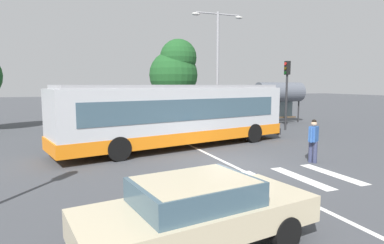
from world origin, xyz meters
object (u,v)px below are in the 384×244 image
Objects in this scene: parked_car_blue at (88,117)px; traffic_light_far_corner at (287,84)px; twin_arm_street_lamp at (218,57)px; foreground_sedan at (197,209)px; parked_car_charcoal at (125,115)px; parked_car_red at (161,114)px; background_tree_right at (175,70)px; bus_stop_shelter at (279,93)px; parked_car_teal at (193,113)px; city_transit_bus at (178,115)px; pedestrian_crossing_street at (313,138)px.

parked_car_blue is 0.99× the size of traffic_light_far_corner.
foreground_sedan is at bearing -116.93° from twin_arm_street_lamp.
parked_car_charcoal and parked_car_red have the same top height.
parked_car_red is (4.86, 19.48, 0.00)m from foreground_sedan.
twin_arm_street_lamp is 10.36m from background_tree_right.
parked_car_blue is at bearing -175.57° from parked_car_red.
bus_stop_shelter reaches higher than parked_car_charcoal.
traffic_light_far_corner is at bearing -119.85° from bus_stop_shelter.
parked_car_charcoal is 1.16× the size of bus_stop_shelter.
traffic_light_far_corner is 4.11m from bus_stop_shelter.
parked_car_blue is 1.00× the size of parked_car_teal.
parked_car_red is (5.54, 0.43, 0.00)m from parked_car_blue.
parked_car_blue is 5.56m from parked_car_red.
parked_car_charcoal and parked_car_teal have the same top height.
traffic_light_far_corner is 0.61× the size of background_tree_right.
twin_arm_street_lamp is at bearing -91.18° from background_tree_right.
parked_car_blue and parked_car_red have the same top height.
city_transit_bus is 1.61× the size of background_tree_right.
pedestrian_crossing_street is 0.21× the size of twin_arm_street_lamp.
pedestrian_crossing_street is 15.00m from parked_car_red.
twin_arm_street_lamp is at bearing 63.07° from foreground_sedan.
parked_car_red is (2.82, 0.06, 0.00)m from parked_car_charcoal.
city_transit_bus reaches higher than foreground_sedan.
parked_car_teal is at bearing -96.77° from background_tree_right.
foreground_sedan is (-2.93, -9.63, -0.82)m from city_transit_bus.
parked_car_red is 0.60× the size of background_tree_right.
city_transit_bus is 12.68m from bus_stop_shelter.
pedestrian_crossing_street is 22.11m from background_tree_right.
foreground_sedan is at bearing -87.96° from parked_car_blue.
parked_car_charcoal is 1.00× the size of parked_car_teal.
traffic_light_far_corner is at bearing -44.69° from parked_car_red.
parked_car_teal is (7.48, 19.09, 0.00)m from foreground_sedan.
parked_car_charcoal is (-0.89, 9.79, -0.82)m from city_transit_bus.
city_transit_bus reaches higher than parked_car_blue.
parked_car_blue and parked_car_charcoal have the same top height.
background_tree_right is (0.21, 10.35, -0.50)m from twin_arm_street_lamp.
bus_stop_shelter is at bearing 49.81° from foreground_sedan.
twin_arm_street_lamp reaches higher than parked_car_teal.
traffic_light_far_corner reaches higher than bus_stop_shelter.
parked_car_blue is 0.56× the size of twin_arm_street_lamp.
foreground_sedan is 1.19× the size of bus_stop_shelter.
foreground_sedan is 1.03× the size of parked_car_blue.
parked_car_teal is 7.99m from traffic_light_far_corner.
foreground_sedan is 19.06m from parked_car_blue.
traffic_light_far_corner is at bearing -56.55° from parked_car_teal.
foreground_sedan is 21.31m from bus_stop_shelter.
bus_stop_shelter reaches higher than pedestrian_crossing_street.
city_transit_bus is 2.66× the size of traffic_light_far_corner.
foreground_sedan is 0.62× the size of background_tree_right.
bus_stop_shelter is (14.39, -2.81, 1.65)m from parked_car_blue.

